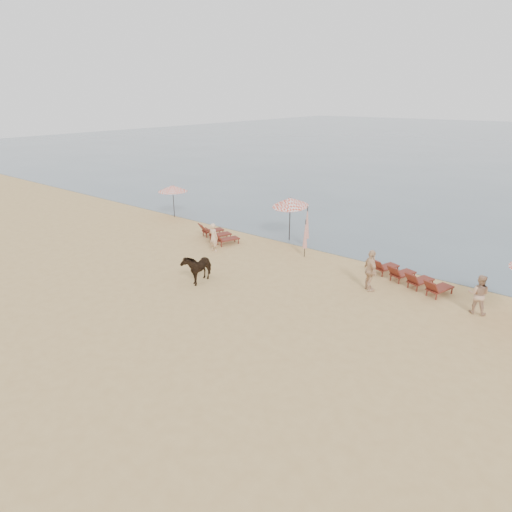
{
  "coord_description": "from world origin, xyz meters",
  "views": [
    {
      "loc": [
        11.05,
        -9.15,
        7.88
      ],
      "look_at": [
        0.0,
        5.0,
        1.1
      ],
      "focal_mm": 30.0,
      "sensor_mm": 36.0,
      "label": 1
    }
  ],
  "objects_px": {
    "lounger_cluster_right": "(409,276)",
    "beachgoer_left": "(214,237)",
    "lounger_cluster_left": "(217,234)",
    "cow": "(198,267)",
    "umbrella_closed_left": "(307,222)",
    "umbrella_open_left_b": "(290,202)",
    "umbrella_closed_right": "(305,234)",
    "beachgoer_right_a": "(478,294)",
    "beachgoer_right_b": "(370,271)",
    "umbrella_open_left_a": "(173,188)"
  },
  "relations": [
    {
      "from": "lounger_cluster_right",
      "to": "umbrella_closed_right",
      "type": "relative_size",
      "value": 1.85
    },
    {
      "from": "lounger_cluster_right",
      "to": "beachgoer_right_b",
      "type": "distance_m",
      "value": 2.08
    },
    {
      "from": "umbrella_closed_right",
      "to": "beachgoer_right_a",
      "type": "relative_size",
      "value": 1.26
    },
    {
      "from": "beachgoer_right_a",
      "to": "lounger_cluster_right",
      "type": "bearing_deg",
      "value": -26.06
    },
    {
      "from": "umbrella_open_left_a",
      "to": "umbrella_open_left_b",
      "type": "bearing_deg",
      "value": -0.21
    },
    {
      "from": "umbrella_open_left_a",
      "to": "beachgoer_left",
      "type": "xyz_separation_m",
      "value": [
        6.81,
        -3.29,
        -1.23
      ]
    },
    {
      "from": "lounger_cluster_right",
      "to": "umbrella_open_left_b",
      "type": "relative_size",
      "value": 1.41
    },
    {
      "from": "lounger_cluster_right",
      "to": "cow",
      "type": "bearing_deg",
      "value": -125.53
    },
    {
      "from": "umbrella_closed_right",
      "to": "beachgoer_right_a",
      "type": "height_order",
      "value": "umbrella_closed_right"
    },
    {
      "from": "lounger_cluster_right",
      "to": "umbrella_closed_left",
      "type": "distance_m",
      "value": 6.36
    },
    {
      "from": "lounger_cluster_left",
      "to": "cow",
      "type": "height_order",
      "value": "cow"
    },
    {
      "from": "beachgoer_right_b",
      "to": "lounger_cluster_left",
      "type": "bearing_deg",
      "value": 37.3
    },
    {
      "from": "umbrella_closed_left",
      "to": "umbrella_open_left_b",
      "type": "bearing_deg",
      "value": 159.95
    },
    {
      "from": "umbrella_open_left_a",
      "to": "beachgoer_right_a",
      "type": "height_order",
      "value": "umbrella_open_left_a"
    },
    {
      "from": "lounger_cluster_left",
      "to": "umbrella_closed_right",
      "type": "distance_m",
      "value": 5.52
    },
    {
      "from": "lounger_cluster_right",
      "to": "cow",
      "type": "relative_size",
      "value": 2.28
    },
    {
      "from": "lounger_cluster_left",
      "to": "umbrella_open_left_b",
      "type": "relative_size",
      "value": 1.09
    },
    {
      "from": "lounger_cluster_right",
      "to": "beachgoer_left",
      "type": "distance_m",
      "value": 10.02
    },
    {
      "from": "lounger_cluster_right",
      "to": "cow",
      "type": "distance_m",
      "value": 9.39
    },
    {
      "from": "lounger_cluster_left",
      "to": "beachgoer_right_a",
      "type": "bearing_deg",
      "value": 19.16
    },
    {
      "from": "lounger_cluster_right",
      "to": "umbrella_closed_right",
      "type": "xyz_separation_m",
      "value": [
        -5.47,
        0.1,
        0.85
      ]
    },
    {
      "from": "lounger_cluster_right",
      "to": "umbrella_open_left_a",
      "type": "xyz_separation_m",
      "value": [
        -16.59,
        1.15,
        1.62
      ]
    },
    {
      "from": "lounger_cluster_right",
      "to": "beachgoer_left",
      "type": "bearing_deg",
      "value": -148.93
    },
    {
      "from": "lounger_cluster_left",
      "to": "umbrella_closed_left",
      "type": "bearing_deg",
      "value": 43.73
    },
    {
      "from": "lounger_cluster_right",
      "to": "umbrella_open_left_b",
      "type": "distance_m",
      "value": 8.04
    },
    {
      "from": "umbrella_closed_right",
      "to": "umbrella_closed_left",
      "type": "bearing_deg",
      "value": 118.22
    },
    {
      "from": "lounger_cluster_left",
      "to": "lounger_cluster_right",
      "type": "bearing_deg",
      "value": 24.36
    },
    {
      "from": "umbrella_open_left_a",
      "to": "beachgoer_right_a",
      "type": "relative_size",
      "value": 1.41
    },
    {
      "from": "umbrella_open_left_a",
      "to": "beachgoer_right_b",
      "type": "bearing_deg",
      "value": -15.02
    },
    {
      "from": "beachgoer_left",
      "to": "beachgoer_right_b",
      "type": "xyz_separation_m",
      "value": [
        8.66,
        0.48,
        0.14
      ]
    },
    {
      "from": "umbrella_open_left_b",
      "to": "umbrella_closed_left",
      "type": "bearing_deg",
      "value": -1.75
    },
    {
      "from": "beachgoer_left",
      "to": "beachgoer_right_a",
      "type": "relative_size",
      "value": 0.98
    },
    {
      "from": "umbrella_closed_left",
      "to": "beachgoer_left",
      "type": "bearing_deg",
      "value": -136.58
    },
    {
      "from": "beachgoer_left",
      "to": "beachgoer_right_b",
      "type": "distance_m",
      "value": 8.67
    },
    {
      "from": "lounger_cluster_right",
      "to": "beachgoer_right_b",
      "type": "height_order",
      "value": "beachgoer_right_b"
    },
    {
      "from": "lounger_cluster_left",
      "to": "cow",
      "type": "xyz_separation_m",
      "value": [
        3.25,
        -4.78,
        0.3
      ]
    },
    {
      "from": "lounger_cluster_right",
      "to": "beachgoer_right_a",
      "type": "xyz_separation_m",
      "value": [
        2.97,
        -1.06,
        0.42
      ]
    },
    {
      "from": "umbrella_closed_left",
      "to": "beachgoer_right_b",
      "type": "distance_m",
      "value": 5.85
    },
    {
      "from": "lounger_cluster_left",
      "to": "beachgoer_right_b",
      "type": "relative_size",
      "value": 1.56
    },
    {
      "from": "umbrella_closed_left",
      "to": "umbrella_open_left_a",
      "type": "bearing_deg",
      "value": -179.06
    },
    {
      "from": "umbrella_open_left_b",
      "to": "beachgoer_right_a",
      "type": "height_order",
      "value": "umbrella_open_left_b"
    },
    {
      "from": "umbrella_open_left_a",
      "to": "umbrella_closed_right",
      "type": "height_order",
      "value": "umbrella_open_left_a"
    },
    {
      "from": "beachgoer_left",
      "to": "cow",
      "type": "bearing_deg",
      "value": 126.31
    },
    {
      "from": "lounger_cluster_right",
      "to": "beachgoer_left",
      "type": "height_order",
      "value": "beachgoer_left"
    },
    {
      "from": "lounger_cluster_right",
      "to": "beachgoer_right_a",
      "type": "distance_m",
      "value": 3.19
    },
    {
      "from": "cow",
      "to": "beachgoer_right_b",
      "type": "distance_m",
      "value": 7.54
    },
    {
      "from": "cow",
      "to": "beachgoer_right_a",
      "type": "height_order",
      "value": "beachgoer_right_a"
    },
    {
      "from": "umbrella_closed_left",
      "to": "umbrella_closed_right",
      "type": "bearing_deg",
      "value": -61.78
    },
    {
      "from": "umbrella_closed_right",
      "to": "beachgoer_right_b",
      "type": "bearing_deg",
      "value": -22.16
    },
    {
      "from": "lounger_cluster_left",
      "to": "umbrella_closed_right",
      "type": "relative_size",
      "value": 1.43
    }
  ]
}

